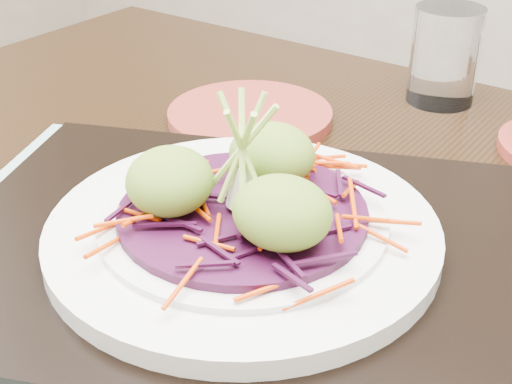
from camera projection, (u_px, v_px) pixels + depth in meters
The scene contains 10 objects.
dining_table at pixel (318, 336), 0.62m from camera, with size 1.30×0.95×0.75m.
placemat at pixel (243, 265), 0.53m from camera, with size 0.51×0.40×0.00m, color #88B09F.
serving_tray at pixel (243, 251), 0.53m from camera, with size 0.44×0.33×0.02m, color black.
white_plate at pixel (243, 229), 0.52m from camera, with size 0.29×0.29×0.02m.
cabbage_bed at pixel (243, 212), 0.51m from camera, with size 0.18×0.18×0.01m, color #3A0B2A.
carrot_julienne at pixel (243, 202), 0.51m from camera, with size 0.22×0.22×0.01m, color #C83703, non-canonical shape.
guacamole_scoops at pixel (242, 182), 0.50m from camera, with size 0.16×0.14×0.05m.
scallion_garnish at pixel (242, 154), 0.49m from camera, with size 0.07×0.07×0.10m, color #9FC54F, non-canonical shape.
terracotta_side_plate at pixel (250, 115), 0.76m from camera, with size 0.18×0.18×0.01m, color maroon.
water_glass at pixel (445, 55), 0.79m from camera, with size 0.07×0.07×0.11m, color white.
Camera 1 is at (0.19, -0.42, 1.07)m, focal length 50.00 mm.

